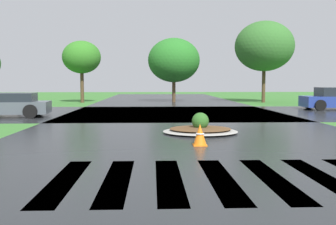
# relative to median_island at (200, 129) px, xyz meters

# --- Properties ---
(asphalt_roadway) EXTENTS (11.43, 80.00, 0.01)m
(asphalt_roadway) POSITION_rel_median_island_xyz_m (-0.38, -0.43, -0.13)
(asphalt_roadway) COLOR #232628
(asphalt_roadway) RESTS_ON ground
(asphalt_cross_road) EXTENTS (90.00, 10.29, 0.01)m
(asphalt_cross_road) POSITION_rel_median_island_xyz_m (-0.38, 8.32, -0.13)
(asphalt_cross_road) COLOR #232628
(asphalt_cross_road) RESTS_ON ground
(crosswalk_stripes) EXTENTS (5.85, 3.16, 0.01)m
(crosswalk_stripes) POSITION_rel_median_island_xyz_m (-0.38, -5.99, -0.13)
(crosswalk_stripes) COLOR white
(crosswalk_stripes) RESTS_ON ground
(median_island) EXTENTS (2.46, 2.20, 0.68)m
(median_island) POSITION_rel_median_island_xyz_m (0.00, 0.00, 0.00)
(median_island) COLOR #9E9B93
(median_island) RESTS_ON ground
(car_dark_suv) EXTENTS (4.52, 2.33, 1.15)m
(car_dark_suv) POSITION_rel_median_island_xyz_m (-8.66, 6.15, 0.42)
(car_dark_suv) COLOR #4C545B
(car_dark_suv) RESTS_ON ground
(traffic_cone) EXTENTS (0.37, 0.37, 0.58)m
(traffic_cone) POSITION_rel_median_island_xyz_m (-0.31, -2.47, 0.14)
(traffic_cone) COLOR orange
(traffic_cone) RESTS_ON ground
(background_treeline) EXTENTS (40.11, 5.26, 6.51)m
(background_treeline) POSITION_rel_median_island_xyz_m (-1.04, 18.77, 3.70)
(background_treeline) COLOR #4C3823
(background_treeline) RESTS_ON ground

